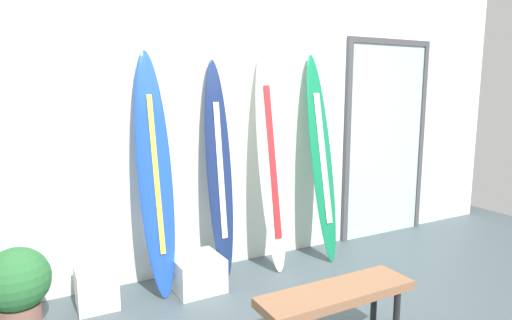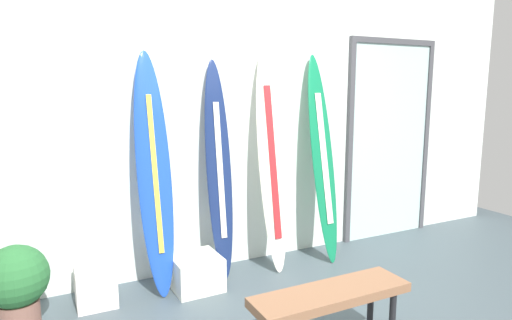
# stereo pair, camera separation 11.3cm
# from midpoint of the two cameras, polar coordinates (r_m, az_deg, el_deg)

# --- Properties ---
(wall_back) EXTENTS (7.20, 0.20, 2.80)m
(wall_back) POSITION_cam_midpoint_polar(r_m,az_deg,el_deg) (4.23, -3.27, 5.23)
(wall_back) COLOR silver
(wall_back) RESTS_ON ground
(surfboard_cobalt) EXTENTS (0.29, 0.44, 2.01)m
(surfboard_cobalt) POSITION_cam_midpoint_polar(r_m,az_deg,el_deg) (3.70, -12.15, -1.92)
(surfboard_cobalt) COLOR #1D48B7
(surfboard_cobalt) RESTS_ON ground
(surfboard_navy) EXTENTS (0.24, 0.35, 1.95)m
(surfboard_navy) POSITION_cam_midpoint_polar(r_m,az_deg,el_deg) (3.94, -3.99, -1.55)
(surfboard_navy) COLOR navy
(surfboard_navy) RESTS_ON ground
(surfboard_ivory) EXTENTS (0.28, 0.46, 2.03)m
(surfboard_ivory) POSITION_cam_midpoint_polar(r_m,az_deg,el_deg) (4.12, 2.77, -0.25)
(surfboard_ivory) COLOR white
(surfboard_ivory) RESTS_ON ground
(surfboard_emerald) EXTENTS (0.27, 0.47, 2.03)m
(surfboard_emerald) POSITION_cam_midpoint_polar(r_m,az_deg,el_deg) (4.39, 9.32, 0.21)
(surfboard_emerald) COLOR #127448
(surfboard_emerald) RESTS_ON ground
(display_block_left) EXTENTS (0.41, 0.41, 0.29)m
(display_block_left) POSITION_cam_midpoint_polar(r_m,az_deg,el_deg) (3.92, -6.92, -14.18)
(display_block_left) COLOR white
(display_block_left) RESTS_ON ground
(display_block_center) EXTENTS (0.30, 0.30, 0.32)m
(display_block_center) POSITION_cam_midpoint_polar(r_m,az_deg,el_deg) (3.82, -19.16, -15.02)
(display_block_center) COLOR silver
(display_block_center) RESTS_ON ground
(glass_door) EXTENTS (1.19, 0.06, 2.23)m
(glass_door) POSITION_cam_midpoint_polar(r_m,az_deg,el_deg) (5.25, 17.40, 2.86)
(glass_door) COLOR silver
(glass_door) RESTS_ON ground
(potted_plant) EXTENTS (0.43, 0.43, 0.65)m
(potted_plant) POSITION_cam_midpoint_polar(r_m,az_deg,el_deg) (3.50, -27.67, -14.02)
(potted_plant) COLOR brown
(potted_plant) RESTS_ON ground
(bench) EXTENTS (1.07, 0.31, 0.44)m
(bench) POSITION_cam_midpoint_polar(r_m,az_deg,el_deg) (2.98, 10.75, -17.17)
(bench) COLOR #895C40
(bench) RESTS_ON ground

